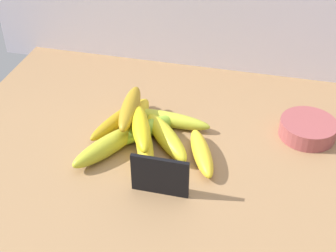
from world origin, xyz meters
TOP-DOWN VIEW (x-y plane):
  - counter_top at (0.00, 0.00)cm, footprint 110.00×76.00cm
  - chalkboard_sign at (-4.85, -11.19)cm, footprint 11.00×1.80cm
  - fruit_bowl at (22.14, 13.47)cm, footprint 12.25×12.25cm
  - banana_0 at (-18.30, -2.64)cm, footprint 12.62×17.77cm
  - banana_1 at (1.06, -0.41)cm, footprint 9.05×15.28cm
  - banana_2 at (-15.32, 7.77)cm, footprint 4.18×16.13cm
  - banana_3 at (-8.63, 9.82)cm, footprint 20.15×4.98cm
  - banana_4 at (-11.14, 0.37)cm, footprint 9.75×17.66cm
  - banana_5 at (-7.16, 3.00)cm, footprint 14.25×16.02cm
  - banana_6 at (-19.09, 7.46)cm, footprint 10.27×18.79cm
  - banana_7 at (-12.17, 4.82)cm, footprint 14.89×15.91cm
  - banana_8 at (-11.96, 0.69)cm, footprint 9.35×16.10cm
  - banana_9 at (-16.13, 6.49)cm, footprint 5.55×16.99cm

SIDE VIEW (x-z plane):
  - counter_top at x=0.00cm, z-range 0.00..3.00cm
  - banana_6 at x=-19.09cm, z-range 3.00..6.36cm
  - banana_3 at x=-8.63cm, z-range 3.00..6.48cm
  - banana_4 at x=-11.14cm, z-range 3.00..6.50cm
  - banana_1 at x=1.06cm, z-range 3.00..6.57cm
  - banana_7 at x=-12.17cm, z-range 3.00..6.70cm
  - fruit_bowl at x=22.14cm, z-range 3.00..6.73cm
  - banana_2 at x=-15.32cm, z-range 3.00..6.93cm
  - banana_0 at x=-18.30cm, z-range 3.00..7.15cm
  - banana_5 at x=-7.16cm, z-range 3.00..7.15cm
  - chalkboard_sign at x=-4.85cm, z-range 2.66..11.06cm
  - banana_8 at x=-11.96cm, z-range 6.50..10.18cm
  - banana_9 at x=-16.13cm, z-range 6.93..10.61cm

